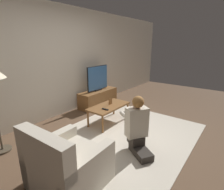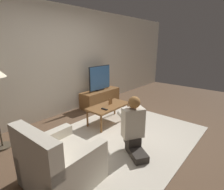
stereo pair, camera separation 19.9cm
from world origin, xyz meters
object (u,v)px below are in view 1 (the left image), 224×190
object	(u,v)px
tv	(98,78)
armchair	(67,166)
coffee_table	(109,107)
person_kneeling	(137,125)

from	to	relation	value
tv	armchair	bearing A→B (deg)	-145.42
tv	armchair	size ratio (longest dim) A/B	0.92
coffee_table	person_kneeling	xyz separation A→B (m)	(-0.56, -1.02, 0.10)
tv	armchair	distance (m)	3.03
armchair	person_kneeling	bearing A→B (deg)	-106.81
tv	person_kneeling	distance (m)	2.40
tv	coffee_table	xyz separation A→B (m)	(-0.73, -0.98, -0.43)
tv	person_kneeling	xyz separation A→B (m)	(-1.29, -2.00, -0.33)
coffee_table	armchair	xyz separation A→B (m)	(-1.73, -0.72, -0.09)
tv	person_kneeling	bearing A→B (deg)	-122.76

